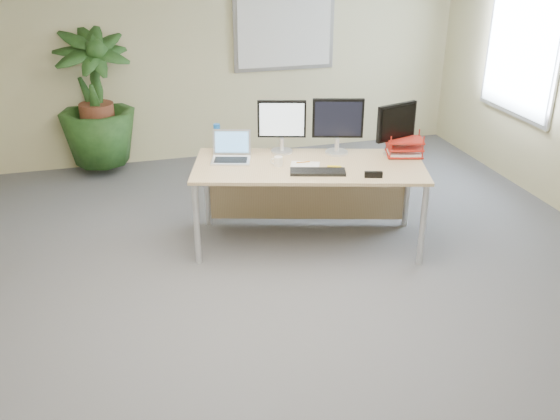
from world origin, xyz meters
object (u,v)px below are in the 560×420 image
object	(u,v)px
floor_plant	(97,114)
laptop	(231,153)
monitor_right	(338,123)
desk	(308,177)
monitor_left	(282,123)

from	to	relation	value
floor_plant	laptop	size ratio (longest dim) A/B	3.53
floor_plant	laptop	xyz separation A→B (m)	(1.20, -2.07, 0.11)
monitor_right	desk	bearing A→B (deg)	-161.87
desk	monitor_left	bearing A→B (deg)	124.41
desk	floor_plant	xyz separation A→B (m)	(-1.88, 2.28, 0.12)
monitor_left	monitor_right	xyz separation A→B (m)	(0.50, -0.17, 0.01)
floor_plant	monitor_right	world-z (taller)	floor_plant
desk	monitor_right	size ratio (longest dim) A/B	4.25
desk	laptop	world-z (taller)	laptop
monitor_left	laptop	distance (m)	0.55
monitor_left	desk	bearing A→B (deg)	-55.59
desk	floor_plant	size ratio (longest dim) A/B	1.50
laptop	monitor_left	bearing A→B (deg)	6.35
floor_plant	monitor_right	distance (m)	3.11
desk	monitor_right	world-z (taller)	monitor_right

